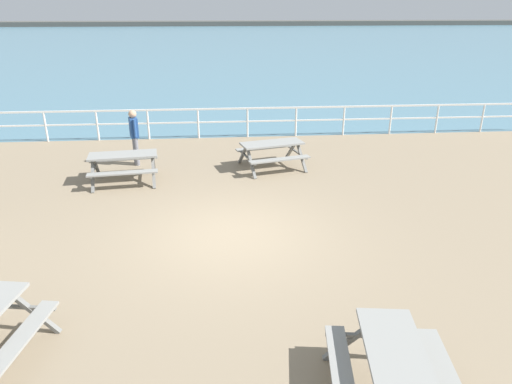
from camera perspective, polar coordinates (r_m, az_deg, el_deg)
name	(u,v)px	position (r m, az deg, el deg)	size (l,w,h in m)	color
ground_plane	(230,239)	(10.10, -3.13, -5.66)	(30.00, 24.00, 0.20)	gray
sea_band	(217,42)	(61.87, -4.78, 17.66)	(142.00, 90.00, 0.01)	teal
distant_shoreline	(215,26)	(104.80, -4.92, 19.39)	(142.00, 6.00, 1.80)	#4C4C47
seaward_railing	(223,117)	(17.13, -4.03, 8.99)	(23.07, 0.07, 1.08)	white
picnic_table_mid_centre	(123,161)	(13.30, -15.72, 3.65)	(1.96, 1.72, 0.80)	gray
picnic_table_far_left	(272,149)	(13.88, 1.95, 5.23)	(2.12, 1.91, 0.80)	gray
picnic_table_far_right	(396,368)	(6.14, 16.53, -19.73)	(1.75, 1.99, 0.80)	gray
visitor	(134,134)	(14.54, -14.48, 6.81)	(0.31, 0.51, 1.66)	slate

